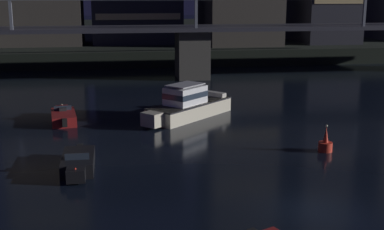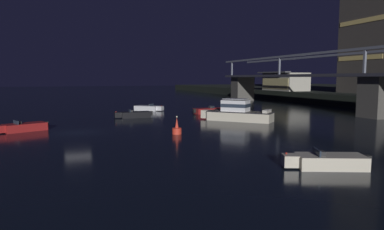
{
  "view_description": "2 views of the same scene",
  "coord_description": "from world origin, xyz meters",
  "views": [
    {
      "loc": [
        -9.0,
        -21.59,
        10.05
      ],
      "look_at": [
        -4.19,
        10.84,
        2.24
      ],
      "focal_mm": 49.09,
      "sensor_mm": 36.0,
      "label": 1
    },
    {
      "loc": [
        35.99,
        -0.97,
        5.38
      ],
      "look_at": [
        -0.27,
        12.1,
        1.3
      ],
      "focal_mm": 32.84,
      "sensor_mm": 36.0,
      "label": 2
    }
  ],
  "objects": [
    {
      "name": "ground_plane",
      "position": [
        0.0,
        0.0,
        0.0
      ],
      "size": [
        400.0,
        400.0,
        0.0
      ],
      "primitive_type": "plane",
      "color": "black"
    },
    {
      "name": "river_bridge",
      "position": [
        -0.0,
        38.97,
        4.43
      ],
      "size": [
        84.22,
        6.4,
        9.38
      ],
      "color": "#4C4944",
      "rests_on": "ground"
    },
    {
      "name": "cabin_cruiser_near_left",
      "position": [
        -3.31,
        19.28,
        1.05
      ],
      "size": [
        8.04,
        7.79,
        2.79
      ],
      "color": "beige",
      "rests_on": "ground"
    },
    {
      "name": "speedboat_near_center",
      "position": [
        -11.27,
        7.69,
        0.41
      ],
      "size": [
        1.83,
        5.2,
        1.16
      ],
      "color": "black",
      "rests_on": "ground"
    },
    {
      "name": "waterfront_pavilion",
      "position": [
        -39.13,
        50.88,
        4.44
      ],
      "size": [
        12.4,
        7.4,
        4.7
      ],
      "color": "#B2AD9E",
      "rests_on": "far_riverbank"
    },
    {
      "name": "speedboat_mid_center",
      "position": [
        -20.65,
        11.76,
        0.41
      ],
      "size": [
        4.2,
        4.55,
        1.16
      ],
      "color": "silver",
      "rests_on": "ground"
    },
    {
      "name": "speedboat_mid_left",
      "position": [
        -2.83,
        -5.16,
        0.41
      ],
      "size": [
        3.25,
        5.01,
        1.16
      ],
      "color": "maroon",
      "rests_on": "ground"
    },
    {
      "name": "channel_buoy",
      "position": [
        4.15,
        8.96,
        0.48
      ],
      "size": [
        0.9,
        0.9,
        1.76
      ],
      "color": "red",
      "rests_on": "ground"
    },
    {
      "name": "speedboat_near_right",
      "position": [
        -13.11,
        19.35,
        0.41
      ],
      "size": [
        2.28,
        5.23,
        1.16
      ],
      "color": "maroon",
      "rests_on": "ground"
    },
    {
      "name": "speedboat_mid_right",
      "position": [
        19.38,
        13.62,
        0.41
      ],
      "size": [
        3.13,
        5.07,
        1.16
      ],
      "color": "beige",
      "rests_on": "ground"
    },
    {
      "name": "tower_west_low",
      "position": [
        -19.62,
        59.24,
        20.35
      ],
      "size": [
        12.21,
        8.93,
        36.6
      ],
      "color": "#423D38",
      "rests_on": "far_riverbank"
    }
  ]
}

